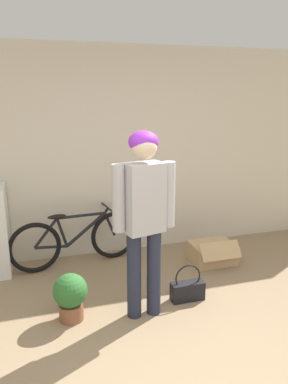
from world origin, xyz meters
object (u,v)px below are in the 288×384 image
(cardboard_box, at_px, (212,253))
(potted_plant, at_px, (70,295))
(bicycle, at_px, (76,239))
(handbag, at_px, (188,289))
(person, at_px, (144,208))

(cardboard_box, relative_size, potted_plant, 1.17)
(bicycle, bearing_deg, cardboard_box, -22.48)
(cardboard_box, height_order, potted_plant, potted_plant)
(handbag, height_order, cardboard_box, handbag)
(person, relative_size, cardboard_box, 3.27)
(potted_plant, bearing_deg, cardboard_box, 21.93)
(potted_plant, bearing_deg, handbag, 0.09)
(handbag, xyz_separation_m, potted_plant, (-1.16, -0.00, 0.13))
(person, distance_m, handbag, 1.07)
(potted_plant, bearing_deg, bicycle, 80.40)
(bicycle, relative_size, handbag, 4.11)
(person, xyz_separation_m, handbag, (0.49, 0.11, -0.94))
(handbag, xyz_separation_m, cardboard_box, (0.64, 0.72, 0.01))
(bicycle, bearing_deg, person, -77.34)
(handbag, bearing_deg, cardboard_box, 48.36)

